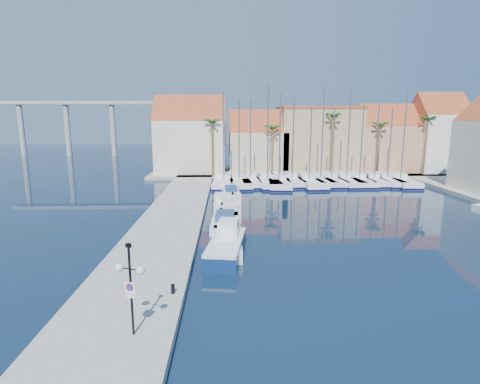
% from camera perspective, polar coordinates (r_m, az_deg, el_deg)
% --- Properties ---
extents(ground, '(260.00, 260.00, 0.00)m').
position_cam_1_polar(ground, '(22.91, 7.52, -14.38)').
color(ground, black).
rests_on(ground, ground).
extents(quay_west, '(6.00, 77.00, 0.50)m').
position_cam_1_polar(quay_west, '(35.61, -10.66, -4.70)').
color(quay_west, gray).
rests_on(quay_west, ground).
extents(shore_north, '(54.00, 16.00, 0.50)m').
position_cam_1_polar(shore_north, '(70.38, 9.17, 3.11)').
color(shore_north, gray).
rests_on(shore_north, ground).
extents(lamp_post, '(1.37, 0.73, 4.20)m').
position_cam_1_polar(lamp_post, '(16.96, -16.41, -12.10)').
color(lamp_post, black).
rests_on(lamp_post, quay_west).
extents(bollard, '(0.21, 0.21, 0.53)m').
position_cam_1_polar(bollard, '(21.23, -10.20, -14.32)').
color(bollard, black).
rests_on(bollard, quay_west).
extents(fishing_boat, '(3.15, 6.93, 2.34)m').
position_cam_1_polar(fishing_boat, '(27.60, -2.04, -8.04)').
color(fishing_boat, navy).
rests_on(fishing_boat, ground).
extents(motorboat_west_0, '(2.35, 7.14, 1.40)m').
position_cam_1_polar(motorboat_west_0, '(29.09, -2.05, -7.58)').
color(motorboat_west_0, white).
rests_on(motorboat_west_0, ground).
extents(motorboat_west_1, '(2.67, 7.56, 1.40)m').
position_cam_1_polar(motorboat_west_1, '(35.14, -2.26, -4.29)').
color(motorboat_west_1, white).
rests_on(motorboat_west_1, ground).
extents(motorboat_west_2, '(2.40, 6.86, 1.40)m').
position_cam_1_polar(motorboat_west_2, '(38.88, -1.45, -2.78)').
color(motorboat_west_2, white).
rests_on(motorboat_west_2, ground).
extents(motorboat_west_3, '(2.45, 7.39, 1.40)m').
position_cam_1_polar(motorboat_west_3, '(43.36, -2.39, -1.33)').
color(motorboat_west_3, white).
rests_on(motorboat_west_3, ground).
extents(motorboat_west_4, '(2.58, 6.51, 1.40)m').
position_cam_1_polar(motorboat_west_4, '(48.35, -1.43, -0.03)').
color(motorboat_west_4, white).
rests_on(motorboat_west_4, ground).
extents(sailboat_0, '(3.53, 11.34, 13.79)m').
position_cam_1_polar(sailboat_0, '(56.76, -2.44, 1.70)').
color(sailboat_0, white).
rests_on(sailboat_0, ground).
extents(sailboat_1, '(3.81, 11.69, 12.75)m').
position_cam_1_polar(sailboat_1, '(56.88, -0.21, 1.71)').
color(sailboat_1, white).
rests_on(sailboat_1, ground).
extents(sailboat_2, '(3.03, 10.45, 12.56)m').
position_cam_1_polar(sailboat_2, '(57.42, 1.52, 1.81)').
color(sailboat_2, white).
rests_on(sailboat_2, ground).
extents(sailboat_3, '(3.73, 11.88, 14.99)m').
position_cam_1_polar(sailboat_3, '(57.34, 4.06, 1.78)').
color(sailboat_3, white).
rests_on(sailboat_3, ground).
extents(sailboat_4, '(4.10, 12.24, 13.54)m').
position_cam_1_polar(sailboat_4, '(56.75, 5.91, 1.63)').
color(sailboat_4, white).
rests_on(sailboat_4, ground).
extents(sailboat_5, '(3.27, 10.34, 12.91)m').
position_cam_1_polar(sailboat_5, '(58.36, 7.81, 1.87)').
color(sailboat_5, white).
rests_on(sailboat_5, ground).
extents(sailboat_6, '(3.71, 12.06, 11.59)m').
position_cam_1_polar(sailboat_6, '(57.87, 10.31, 1.68)').
color(sailboat_6, white).
rests_on(sailboat_6, ground).
extents(sailboat_7, '(3.27, 10.04, 14.47)m').
position_cam_1_polar(sailboat_7, '(58.84, 12.02, 1.83)').
color(sailboat_7, white).
rests_on(sailboat_7, ground).
extents(sailboat_8, '(3.12, 10.91, 11.53)m').
position_cam_1_polar(sailboat_8, '(59.65, 13.59, 1.83)').
color(sailboat_8, white).
rests_on(sailboat_8, ground).
extents(sailboat_9, '(3.53, 11.39, 14.51)m').
position_cam_1_polar(sailboat_9, '(60.20, 15.68, 1.84)').
color(sailboat_9, white).
rests_on(sailboat_9, ground).
extents(sailboat_10, '(3.57, 11.09, 12.03)m').
position_cam_1_polar(sailboat_10, '(60.78, 17.57, 1.80)').
color(sailboat_10, white).
rests_on(sailboat_10, ground).
extents(sailboat_11, '(3.15, 9.61, 12.43)m').
position_cam_1_polar(sailboat_11, '(61.31, 19.61, 1.77)').
color(sailboat_11, white).
rests_on(sailboat_11, ground).
extents(sailboat_12, '(2.77, 9.91, 11.53)m').
position_cam_1_polar(sailboat_12, '(61.92, 21.33, 1.72)').
color(sailboat_12, white).
rests_on(sailboat_12, ground).
extents(sailboat_13, '(3.86, 11.43, 13.99)m').
position_cam_1_polar(sailboat_13, '(62.50, 23.05, 1.69)').
color(sailboat_13, white).
rests_on(sailboat_13, ground).
extents(building_0, '(12.30, 9.00, 13.50)m').
position_cam_1_polar(building_0, '(67.76, -7.50, 8.19)').
color(building_0, beige).
rests_on(building_0, shore_north).
extents(building_1, '(10.30, 8.00, 11.00)m').
position_cam_1_polar(building_1, '(67.77, 2.76, 7.23)').
color(building_1, tan).
rests_on(building_1, shore_north).
extents(building_2, '(14.20, 10.20, 11.50)m').
position_cam_1_polar(building_2, '(70.47, 11.74, 7.95)').
color(building_2, tan).
rests_on(building_2, shore_north).
extents(building_3, '(10.30, 8.00, 12.00)m').
position_cam_1_polar(building_3, '(73.32, 21.14, 7.24)').
color(building_3, tan).
rests_on(building_3, shore_north).
extents(building_4, '(8.30, 8.00, 14.00)m').
position_cam_1_polar(building_4, '(76.36, 27.77, 7.67)').
color(building_4, white).
rests_on(building_4, shore_north).
extents(palm_0, '(2.60, 2.60, 10.15)m').
position_cam_1_polar(palm_0, '(62.43, -4.27, 10.36)').
color(palm_0, brown).
rests_on(palm_0, shore_north).
extents(palm_1, '(2.60, 2.60, 9.15)m').
position_cam_1_polar(palm_1, '(62.87, 5.01, 9.50)').
color(palm_1, brown).
rests_on(palm_1, shore_north).
extents(palm_2, '(2.60, 2.60, 11.15)m').
position_cam_1_polar(palm_2, '(64.83, 14.01, 10.92)').
color(palm_2, brown).
rests_on(palm_2, shore_north).
extents(palm_3, '(2.60, 2.60, 9.65)m').
position_cam_1_polar(palm_3, '(67.45, 20.59, 9.35)').
color(palm_3, brown).
rests_on(palm_3, shore_north).
extents(palm_4, '(2.60, 2.60, 10.65)m').
position_cam_1_polar(palm_4, '(70.87, 26.71, 9.70)').
color(palm_4, brown).
rests_on(palm_4, shore_north).
extents(viaduct, '(48.00, 2.20, 14.45)m').
position_cam_1_polar(viaduct, '(108.35, -21.50, 10.54)').
color(viaduct, '#9E9E99').
rests_on(viaduct, ground).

